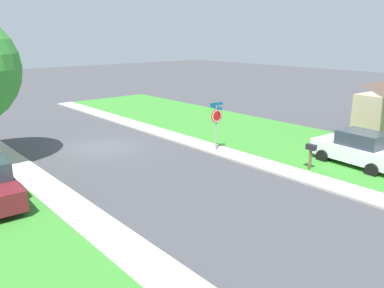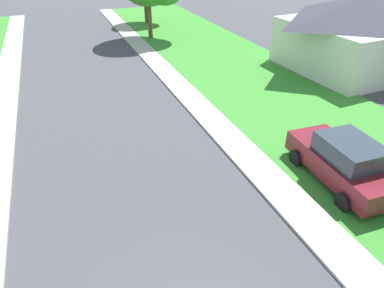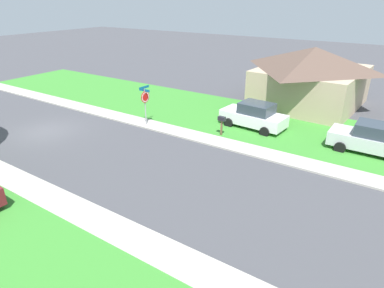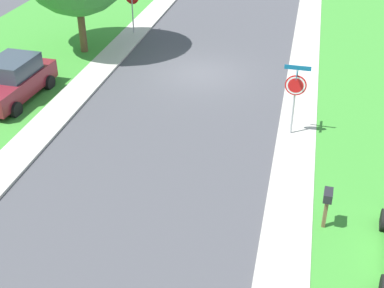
# 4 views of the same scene
# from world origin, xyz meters

# --- Properties ---
(ground_plane) EXTENTS (120.00, 120.00, 0.00)m
(ground_plane) POSITION_xyz_m (0.00, 0.00, 0.00)
(ground_plane) COLOR #424247
(sidewalk_west) EXTENTS (1.40, 56.00, 0.10)m
(sidewalk_west) POSITION_xyz_m (-4.70, 12.00, 0.05)
(sidewalk_west) COLOR #ADA89E
(sidewalk_west) RESTS_ON ground
(stop_sign_near_corner) EXTENTS (0.92, 0.92, 2.77)m
(stop_sign_near_corner) POSITION_xyz_m (4.69, -4.55, 1.89)
(stop_sign_near_corner) COLOR #9E9EA3
(stop_sign_near_corner) RESTS_ON ground
(stop_sign_far_corner) EXTENTS (0.92, 0.92, 2.77)m
(stop_sign_far_corner) POSITION_xyz_m (-4.47, 4.90, 1.89)
(stop_sign_far_corner) COLOR #9E9EA3
(stop_sign_far_corner) RESTS_ON ground
(car_maroon_near_corner) EXTENTS (2.21, 4.39, 1.76)m
(car_maroon_near_corner) POSITION_xyz_m (6.99, 4.35, 0.87)
(car_maroon_near_corner) COLOR maroon
(car_maroon_near_corner) RESTS_ON ground
(mailbox) EXTENTS (0.27, 0.49, 1.31)m
(mailbox) POSITION_xyz_m (-5.70, 10.04, 1.01)
(mailbox) COLOR brown
(mailbox) RESTS_ON ground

